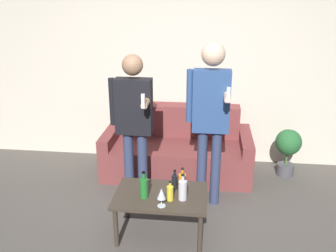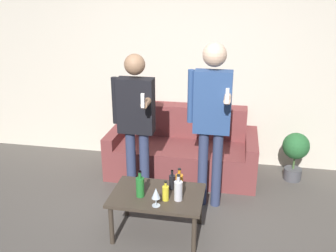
{
  "view_description": "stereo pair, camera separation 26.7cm",
  "coord_description": "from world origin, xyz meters",
  "px_view_note": "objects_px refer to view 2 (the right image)",
  "views": [
    {
      "loc": [
        0.44,
        -2.6,
        2.24
      ],
      "look_at": [
        0.04,
        0.84,
        0.95
      ],
      "focal_mm": 40.0,
      "sensor_mm": 36.0,
      "label": 1
    },
    {
      "loc": [
        0.7,
        -2.56,
        2.24
      ],
      "look_at": [
        0.04,
        0.84,
        0.95
      ],
      "focal_mm": 40.0,
      "sensor_mm": 36.0,
      "label": 2
    }
  ],
  "objects_px": {
    "couch": "(183,150)",
    "bottle_orange": "(179,183)",
    "coffee_table": "(157,199)",
    "person_standing_right": "(212,112)",
    "person_standing_left": "(136,116)"
  },
  "relations": [
    {
      "from": "couch",
      "to": "bottle_orange",
      "type": "height_order",
      "value": "couch"
    },
    {
      "from": "coffee_table",
      "to": "person_standing_left",
      "type": "xyz_separation_m",
      "value": [
        -0.37,
        0.63,
        0.59
      ]
    },
    {
      "from": "person_standing_right",
      "to": "person_standing_left",
      "type": "bearing_deg",
      "value": 178.47
    },
    {
      "from": "couch",
      "to": "coffee_table",
      "type": "height_order",
      "value": "couch"
    },
    {
      "from": "person_standing_left",
      "to": "person_standing_right",
      "type": "relative_size",
      "value": 0.92
    },
    {
      "from": "bottle_orange",
      "to": "person_standing_left",
      "type": "relative_size",
      "value": 0.15
    },
    {
      "from": "coffee_table",
      "to": "bottle_orange",
      "type": "xyz_separation_m",
      "value": [
        0.19,
        0.08,
        0.15
      ]
    },
    {
      "from": "couch",
      "to": "bottle_orange",
      "type": "distance_m",
      "value": 1.29
    },
    {
      "from": "bottle_orange",
      "to": "person_standing_right",
      "type": "xyz_separation_m",
      "value": [
        0.24,
        0.52,
        0.54
      ]
    },
    {
      "from": "person_standing_left",
      "to": "bottle_orange",
      "type": "bearing_deg",
      "value": -44.24
    },
    {
      "from": "person_standing_right",
      "to": "coffee_table",
      "type": "bearing_deg",
      "value": -125.44
    },
    {
      "from": "bottle_orange",
      "to": "person_standing_left",
      "type": "distance_m",
      "value": 0.9
    },
    {
      "from": "couch",
      "to": "person_standing_right",
      "type": "bearing_deg",
      "value": -61.74
    },
    {
      "from": "coffee_table",
      "to": "person_standing_right",
      "type": "bearing_deg",
      "value": 54.56
    },
    {
      "from": "couch",
      "to": "coffee_table",
      "type": "bearing_deg",
      "value": -91.61
    }
  ]
}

